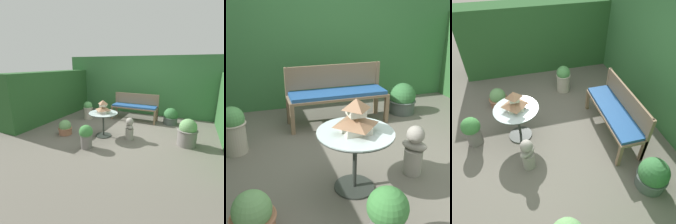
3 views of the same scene
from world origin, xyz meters
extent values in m
plane|color=#666056|center=(0.00, 0.00, 0.00)|extent=(30.00, 30.00, 0.00)
cube|color=#285628|center=(-2.85, 0.20, 0.82)|extent=(0.70, 3.61, 1.64)
cube|color=#7F664C|center=(-0.77, 0.90, 0.22)|extent=(0.06, 0.06, 0.43)
cube|color=#7F664C|center=(0.73, 0.90, 0.22)|extent=(0.06, 0.06, 0.43)
cube|color=#7F664C|center=(-0.77, 1.30, 0.22)|extent=(0.06, 0.06, 0.43)
cube|color=#7F664C|center=(0.73, 1.30, 0.22)|extent=(0.06, 0.06, 0.43)
cube|color=#7F664C|center=(-0.02, 1.10, 0.45)|extent=(1.55, 0.46, 0.04)
cube|color=#23518E|center=(-0.02, 1.10, 0.50)|extent=(1.49, 0.43, 0.05)
cube|color=#7F664C|center=(-0.77, 1.31, 0.45)|extent=(0.06, 0.06, 0.90)
cube|color=#7F664C|center=(0.73, 1.31, 0.45)|extent=(0.06, 0.06, 0.90)
cube|color=#7F664C|center=(-0.02, 1.31, 0.72)|extent=(1.49, 0.04, 0.36)
cylinder|color=#2D332D|center=(-0.35, -0.56, 0.01)|extent=(0.42, 0.42, 0.02)
cylinder|color=#2D332D|center=(-0.35, -0.56, 0.32)|extent=(0.04, 0.04, 0.64)
cylinder|color=silver|center=(-0.35, -0.56, 0.64)|extent=(0.76, 0.76, 0.01)
torus|color=#2D332D|center=(-0.35, -0.56, 0.63)|extent=(0.76, 0.76, 0.02)
cube|color=silver|center=(-0.35, -0.56, 0.69)|extent=(0.25, 0.25, 0.08)
pyramid|color=#936B4C|center=(-0.35, -0.56, 0.77)|extent=(0.34, 0.34, 0.09)
cube|color=silver|center=(-0.35, -0.56, 0.85)|extent=(0.16, 0.16, 0.07)
pyramid|color=#936B4C|center=(-0.35, -0.56, 0.94)|extent=(0.21, 0.21, 0.10)
cylinder|color=gray|center=(0.37, -0.49, 0.15)|extent=(0.20, 0.20, 0.30)
ellipsoid|color=gray|center=(0.37, -0.49, 0.35)|extent=(0.30, 0.31, 0.11)
sphere|color=gray|center=(0.37, -0.49, 0.48)|extent=(0.20, 0.20, 0.20)
cylinder|color=#4C5651|center=(1.18, 1.20, 0.12)|extent=(0.43, 0.43, 0.23)
torus|color=#4C5651|center=(1.18, 1.20, 0.22)|extent=(0.46, 0.46, 0.03)
sphere|color=#336B38|center=(1.18, 1.20, 0.31)|extent=(0.44, 0.44, 0.44)
cylinder|color=#9E664C|center=(-1.37, -0.90, 0.09)|extent=(0.35, 0.35, 0.19)
torus|color=#9E664C|center=(-1.37, -0.90, 0.17)|extent=(0.39, 0.39, 0.03)
sphere|color=#66995B|center=(-1.37, -0.90, 0.24)|extent=(0.33, 0.33, 0.33)
cylinder|color=#ADA393|center=(-1.55, 0.59, 0.21)|extent=(0.30, 0.30, 0.42)
torus|color=#ADA393|center=(-1.55, 0.59, 0.40)|extent=(0.33, 0.33, 0.03)
sphere|color=#4C8E4C|center=(-1.55, 0.59, 0.47)|extent=(0.31, 0.31, 0.31)
cylinder|color=slate|center=(-0.38, -1.35, 0.17)|extent=(0.26, 0.26, 0.34)
torus|color=slate|center=(-0.38, -1.35, 0.33)|extent=(0.29, 0.29, 0.03)
sphere|color=#3D7F3D|center=(-0.38, -1.35, 0.40)|extent=(0.32, 0.32, 0.32)
camera|label=1|loc=(1.71, -4.48, 1.89)|focal=28.00mm
camera|label=2|loc=(-1.23, -2.85, 1.83)|focal=45.00mm
camera|label=3|loc=(2.57, -0.50, 3.00)|focal=35.00mm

